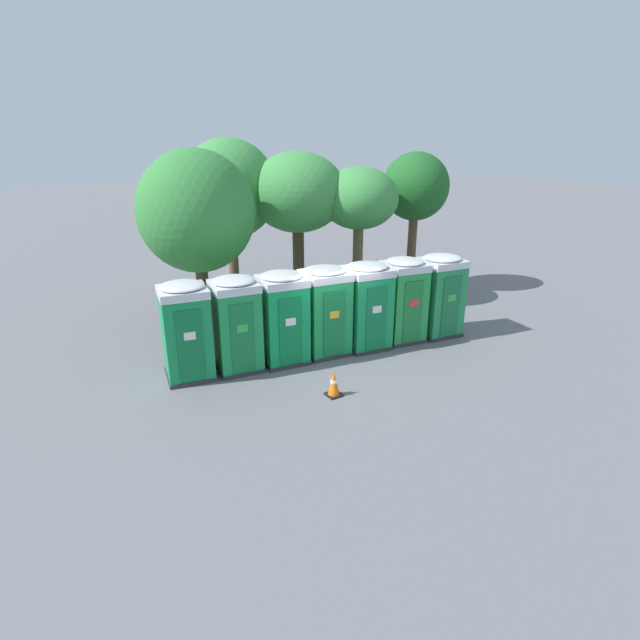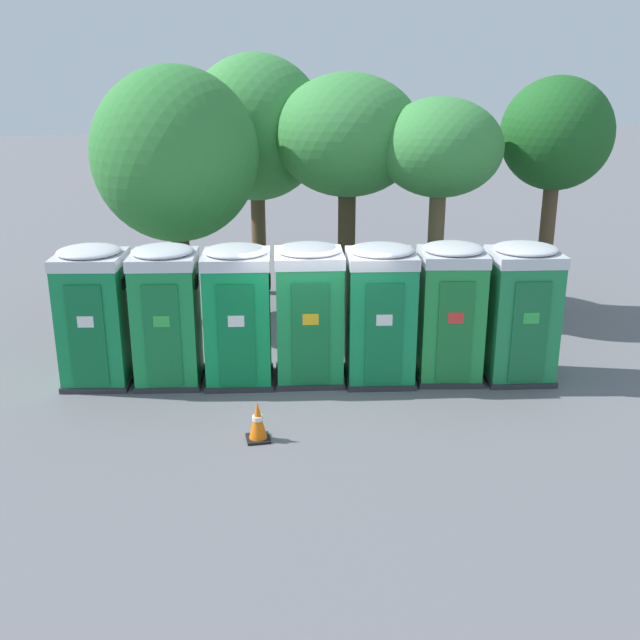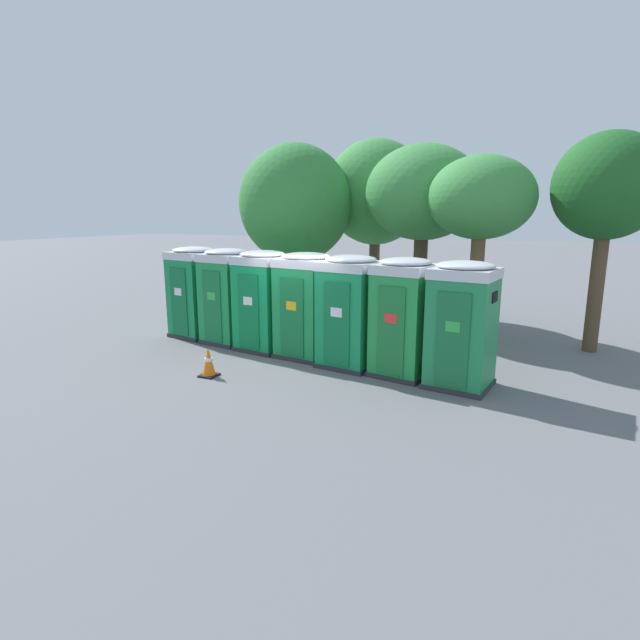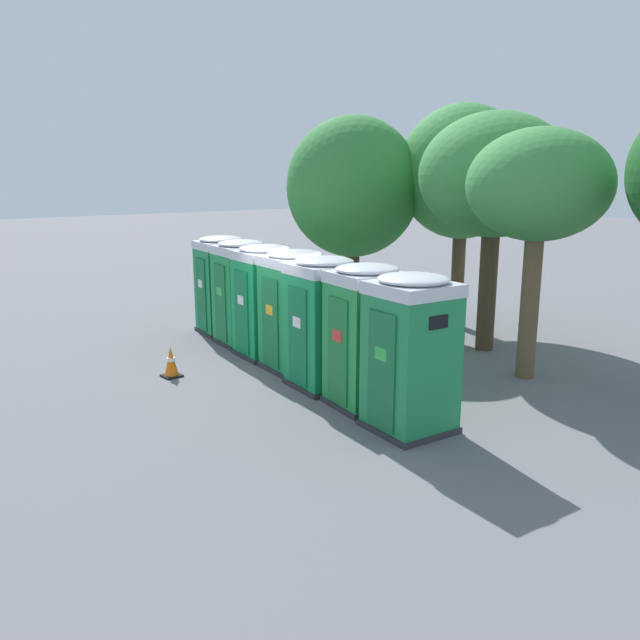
# 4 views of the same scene
# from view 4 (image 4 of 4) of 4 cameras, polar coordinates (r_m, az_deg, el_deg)

# --- Properties ---
(ground_plane) EXTENTS (120.00, 120.00, 0.00)m
(ground_plane) POSITION_cam_4_polar(r_m,az_deg,el_deg) (13.33, -2.43, -4.49)
(ground_plane) COLOR slate
(portapotty_0) EXTENTS (1.38, 1.39, 2.54)m
(portapotty_0) POSITION_cam_4_polar(r_m,az_deg,el_deg) (16.43, -8.94, 3.24)
(portapotty_0) COLOR #2D2D33
(portapotty_0) RESTS_ON ground
(portapotty_1) EXTENTS (1.33, 1.36, 2.54)m
(portapotty_1) POSITION_cam_4_polar(r_m,az_deg,el_deg) (15.26, -7.15, 2.58)
(portapotty_1) COLOR #2D2D33
(portapotty_1) RESTS_ON ground
(portapotty_2) EXTENTS (1.37, 1.36, 2.54)m
(portapotty_2) POSITION_cam_4_polar(r_m,az_deg,el_deg) (14.11, -5.09, 1.80)
(portapotty_2) COLOR #2D2D33
(portapotty_2) RESTS_ON ground
(portapotty_3) EXTENTS (1.39, 1.36, 2.54)m
(portapotty_3) POSITION_cam_4_polar(r_m,az_deg,el_deg) (13.03, -2.35, 0.93)
(portapotty_3) COLOR #2D2D33
(portapotty_3) RESTS_ON ground
(portapotty_4) EXTENTS (1.40, 1.37, 2.54)m
(portapotty_4) POSITION_cam_4_polar(r_m,az_deg,el_deg) (11.91, 0.33, -0.18)
(portapotty_4) COLOR #2D2D33
(portapotty_4) RESTS_ON ground
(portapotty_5) EXTENTS (1.37, 1.40, 2.54)m
(portapotty_5) POSITION_cam_4_polar(r_m,az_deg,el_deg) (10.92, 4.21, -1.41)
(portapotty_5) COLOR #2D2D33
(portapotty_5) RESTS_ON ground
(portapotty_6) EXTENTS (1.38, 1.36, 2.54)m
(portapotty_6) POSITION_cam_4_polar(r_m,az_deg,el_deg) (9.91, 8.28, -2.97)
(portapotty_6) COLOR #2D2D33
(portapotty_6) RESTS_ON ground
(street_tree_0) EXTENTS (2.75, 2.75, 4.92)m
(street_tree_0) POSITION_cam_4_polar(r_m,az_deg,el_deg) (12.88, 19.34, 11.33)
(street_tree_0) COLOR brown
(street_tree_0) RESTS_ON ground
(street_tree_1) EXTENTS (3.37, 3.37, 5.87)m
(street_tree_1) POSITION_cam_4_polar(r_m,az_deg,el_deg) (17.14, 12.92, 12.96)
(street_tree_1) COLOR brown
(street_tree_1) RESTS_ON ground
(street_tree_3) EXTENTS (3.53, 3.53, 5.59)m
(street_tree_3) POSITION_cam_4_polar(r_m,az_deg,el_deg) (16.87, 3.05, 11.97)
(street_tree_3) COLOR #4C3826
(street_tree_3) RESTS_ON ground
(street_tree_4) EXTENTS (3.37, 3.37, 5.43)m
(street_tree_4) POSITION_cam_4_polar(r_m,az_deg,el_deg) (14.84, 15.63, 12.48)
(street_tree_4) COLOR #4C3826
(street_tree_4) RESTS_ON ground
(traffic_cone) EXTENTS (0.36, 0.36, 0.64)m
(traffic_cone) POSITION_cam_4_polar(r_m,az_deg,el_deg) (13.08, -13.46, -3.76)
(traffic_cone) COLOR black
(traffic_cone) RESTS_ON ground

